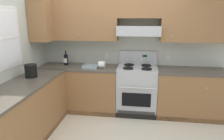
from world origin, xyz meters
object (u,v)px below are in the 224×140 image
(bowl, at_px, (91,67))
(bucket, at_px, (31,70))
(wine_bottle, at_px, (66,59))
(paper_towel_roll, at_px, (102,65))
(stove, at_px, (137,89))

(bowl, xyz_separation_m, bucket, (-0.80, -0.77, 0.09))
(wine_bottle, distance_m, paper_towel_roll, 0.79)
(wine_bottle, bearing_deg, stove, -3.22)
(stove, bearing_deg, bucket, -153.55)
(bucket, relative_size, paper_towel_roll, 1.61)
(bowl, relative_size, paper_towel_roll, 2.18)
(stove, xyz_separation_m, paper_towel_roll, (-0.68, -0.07, 0.50))
(bowl, bearing_deg, bucket, -136.31)
(wine_bottle, bearing_deg, bowl, -16.43)
(wine_bottle, height_order, paper_towel_roll, wine_bottle)
(bucket, distance_m, paper_towel_roll, 1.29)
(stove, bearing_deg, wine_bottle, 176.78)
(paper_towel_roll, bearing_deg, stove, 5.94)
(bucket, bearing_deg, stove, 26.45)
(wine_bottle, xyz_separation_m, bucket, (-0.25, -0.93, -0.01))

